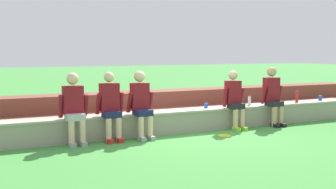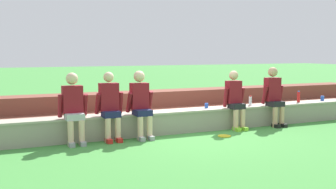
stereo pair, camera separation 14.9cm
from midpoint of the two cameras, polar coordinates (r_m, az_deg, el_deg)
ground_plane at (r=9.04m, az=3.43°, el=-5.17°), size 80.00×80.00×0.00m
stone_seating_wall at (r=9.20m, az=2.75°, el=-3.39°), size 9.21×0.50×0.47m
brick_bleachers at (r=10.40m, az=-0.73°, el=-1.99°), size 12.32×1.38×0.74m
person_far_left at (r=8.07m, az=-12.01°, el=-1.50°), size 0.55×0.52×1.33m
person_left_of_center at (r=8.26m, az=-7.25°, el=-1.33°), size 0.54×0.49×1.33m
person_center at (r=8.44m, az=-3.14°, el=-1.07°), size 0.53×0.56×1.34m
person_right_of_center at (r=9.51m, az=9.41°, el=-0.54°), size 0.51×0.50×1.29m
person_far_right at (r=10.12m, az=14.39°, el=-0.04°), size 0.53×0.50×1.36m
water_bottle_near_right at (r=10.08m, az=11.36°, el=-0.83°), size 0.07×0.07×0.22m
water_bottle_center_gap at (r=10.99m, az=17.42°, el=-0.30°), size 0.07×0.07×0.28m
plastic_cup_left_end at (r=9.46m, az=5.61°, el=-1.49°), size 0.08×0.08×0.11m
plastic_cup_right_end at (r=11.55m, az=20.28°, el=-0.47°), size 0.09×0.09×0.12m
frisbee at (r=8.77m, az=8.03°, el=-5.51°), size 0.27×0.27×0.02m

